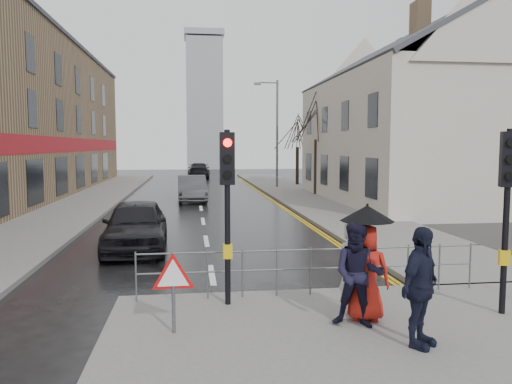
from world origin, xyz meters
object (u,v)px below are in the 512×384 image
object	(u,v)px
car_parked	(136,225)
car_mid	(192,189)
pedestrian_a	(353,271)
pedestrian_b	(359,274)
pedestrian_with_umbrella	(366,258)
pedestrian_d	(420,287)

from	to	relation	value
car_parked	car_mid	size ratio (longest dim) A/B	1.01
pedestrian_a	car_parked	size ratio (longest dim) A/B	0.37
pedestrian_b	car_parked	size ratio (longest dim) A/B	0.39
car_parked	pedestrian_with_umbrella	bearing A→B (deg)	-58.68
pedestrian_d	car_parked	distance (m)	10.00
pedestrian_with_umbrella	pedestrian_d	size ratio (longest dim) A/B	1.10
pedestrian_d	car_mid	distance (m)	22.37
pedestrian_b	car_mid	bearing A→B (deg)	120.31
pedestrian_d	pedestrian_with_umbrella	bearing A→B (deg)	67.23
pedestrian_a	car_mid	distance (m)	20.88
pedestrian_b	car_parked	world-z (taller)	pedestrian_b
car_mid	pedestrian_d	bearing A→B (deg)	-83.32
pedestrian_with_umbrella	car_mid	world-z (taller)	pedestrian_with_umbrella
pedestrian_a	pedestrian_with_umbrella	bearing A→B (deg)	-62.88
pedestrian_a	car_mid	xyz separation A→B (m)	(-2.82, 20.68, -0.24)
pedestrian_a	car_parked	bearing A→B (deg)	102.09
pedestrian_a	car_parked	distance (m)	8.47
pedestrian_b	pedestrian_with_umbrella	xyz separation A→B (m)	(0.24, 0.30, 0.21)
pedestrian_d	car_parked	world-z (taller)	pedestrian_d
pedestrian_b	car_parked	bearing A→B (deg)	143.65
pedestrian_a	pedestrian_d	size ratio (longest dim) A/B	0.91
pedestrian_d	car_mid	size ratio (longest dim) A/B	0.41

